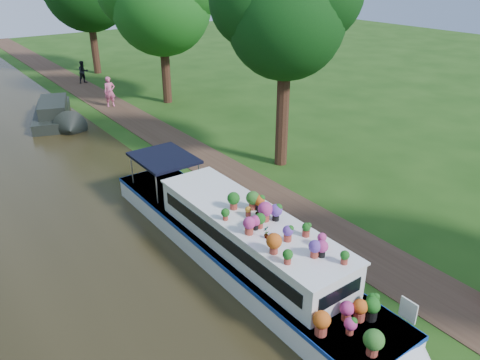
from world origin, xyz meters
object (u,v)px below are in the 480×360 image
object	(u,v)px
second_boat	(54,113)
pedestrian_dark	(83,72)
plant_boat	(250,246)
pedestrian_pink	(110,92)

from	to	relation	value
second_boat	pedestrian_dark	size ratio (longest dim) A/B	4.14
plant_boat	second_boat	bearing A→B (deg)	91.26
second_boat	pedestrian_dark	xyz separation A→B (m)	(4.54, 7.93, 0.34)
plant_boat	pedestrian_dark	size ratio (longest dim) A/B	8.30
second_boat	pedestrian_dark	bearing A→B (deg)	79.12
pedestrian_pink	pedestrian_dark	size ratio (longest dim) A/B	1.14
plant_boat	pedestrian_pink	xyz separation A→B (m)	(3.37, 18.78, 0.11)
plant_boat	pedestrian_dark	distance (m)	26.10
second_boat	pedestrian_pink	bearing A→B (deg)	33.00
plant_boat	pedestrian_pink	bearing A→B (deg)	79.83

